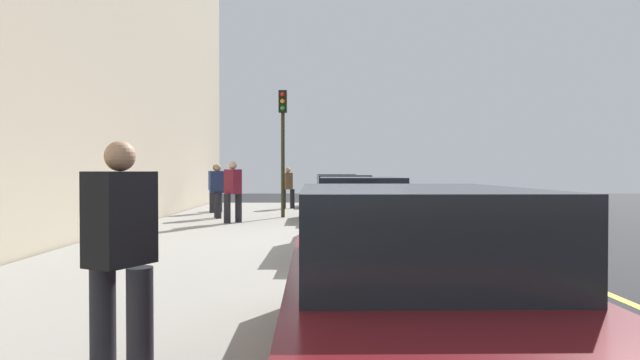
# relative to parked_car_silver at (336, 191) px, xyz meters

# --- Properties ---
(ground_plane) EXTENTS (56.00, 56.00, 0.00)m
(ground_plane) POSITION_rel_parked_car_silver_xyz_m (11.96, -0.13, -0.76)
(ground_plane) COLOR black
(sidewalk) EXTENTS (28.00, 4.60, 0.15)m
(sidewalk) POSITION_rel_parked_car_silver_xyz_m (11.96, -3.43, -0.68)
(sidewalk) COLOR gray
(sidewalk) RESTS_ON ground
(lane_stripe_centre) EXTENTS (28.00, 0.14, 0.01)m
(lane_stripe_centre) POSITION_rel_parked_car_silver_xyz_m (11.96, 3.07, -0.75)
(lane_stripe_centre) COLOR gold
(lane_stripe_centre) RESTS_ON ground
(snow_bank_curb) EXTENTS (4.09, 0.56, 0.22)m
(snow_bank_curb) POSITION_rel_parked_car_silver_xyz_m (13.92, -0.83, -0.65)
(snow_bank_curb) COLOR white
(snow_bank_curb) RESTS_ON ground
(parked_car_silver) EXTENTS (4.51, 1.95, 1.51)m
(parked_car_silver) POSITION_rel_parked_car_silver_xyz_m (0.00, 0.00, 0.00)
(parked_car_silver) COLOR black
(parked_car_silver) RESTS_ON ground
(parked_car_charcoal) EXTENTS (4.63, 1.94, 1.51)m
(parked_car_charcoal) POSITION_rel_parked_car_silver_xyz_m (6.12, 0.04, 0.00)
(parked_car_charcoal) COLOR black
(parked_car_charcoal) RESTS_ON ground
(parked_car_navy) EXTENTS (4.76, 1.95, 1.51)m
(parked_car_navy) POSITION_rel_parked_car_silver_xyz_m (12.49, 0.07, 0.00)
(parked_car_navy) COLOR black
(parked_car_navy) RESTS_ON ground
(parked_car_maroon) EXTENTS (4.62, 1.94, 1.51)m
(parked_car_maroon) POSITION_rel_parked_car_silver_xyz_m (19.23, -0.09, 0.00)
(parked_car_maroon) COLOR black
(parked_car_maroon) RESTS_ON ground
(pedestrian_brown_coat) EXTENTS (0.51, 0.52, 1.64)m
(pedestrian_brown_coat) POSITION_rel_parked_car_silver_xyz_m (1.87, -1.96, 0.27)
(pedestrian_brown_coat) COLOR black
(pedestrian_brown_coat) RESTS_ON sidewalk
(pedestrian_blue_coat) EXTENTS (0.50, 0.55, 1.72)m
(pedestrian_blue_coat) POSITION_rel_parked_car_silver_xyz_m (3.86, -4.45, 0.31)
(pedestrian_blue_coat) COLOR black
(pedestrian_blue_coat) RESTS_ON sidewalk
(pedestrian_burgundy_coat) EXTENTS (0.55, 0.55, 1.77)m
(pedestrian_burgundy_coat) POSITION_rel_parked_car_silver_xyz_m (7.72, -3.22, 0.33)
(pedestrian_burgundy_coat) COLOR black
(pedestrian_burgundy_coat) RESTS_ON sidewalk
(pedestrian_navy_coat) EXTENTS (0.55, 0.53, 1.70)m
(pedestrian_navy_coat) POSITION_rel_parked_car_silver_xyz_m (6.17, -3.95, 0.30)
(pedestrian_navy_coat) COLOR black
(pedestrian_navy_coat) RESTS_ON sidewalk
(pedestrian_black_coat) EXTENTS (0.54, 0.52, 1.70)m
(pedestrian_black_coat) POSITION_rel_parked_car_silver_xyz_m (19.14, -2.21, 0.30)
(pedestrian_black_coat) COLOR black
(pedestrian_black_coat) RESTS_ON sidewalk
(traffic_light_pole) EXTENTS (0.35, 0.26, 4.07)m
(traffic_light_pole) POSITION_rel_parked_car_silver_xyz_m (5.92, -1.90, 2.16)
(traffic_light_pole) COLOR #2D2D19
(traffic_light_pole) RESTS_ON sidewalk
(rolling_suitcase) EXTENTS (0.34, 0.22, 0.90)m
(rolling_suitcase) POSITION_rel_parked_car_silver_xyz_m (3.38, -4.62, -0.34)
(rolling_suitcase) COLOR #471E19
(rolling_suitcase) RESTS_ON sidewalk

